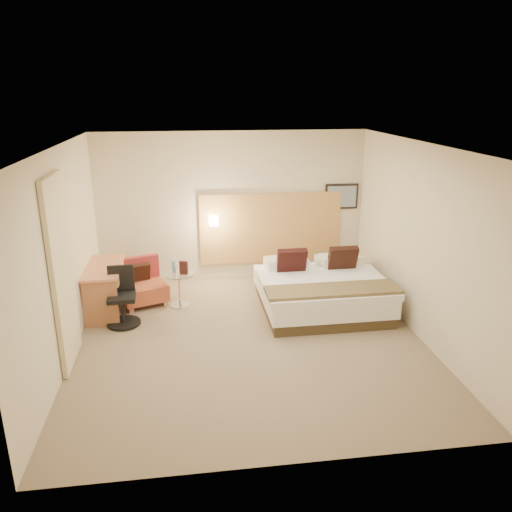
{
  "coord_description": "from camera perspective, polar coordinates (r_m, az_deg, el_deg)",
  "views": [
    {
      "loc": [
        -0.79,
        -6.27,
        3.36
      ],
      "look_at": [
        0.19,
        0.78,
        0.99
      ],
      "focal_mm": 35.0,
      "sensor_mm": 36.0,
      "label": 1
    }
  ],
  "objects": [
    {
      "name": "lounge_chair",
      "position": [
        8.44,
        -12.88,
        -3.35
      ],
      "size": [
        0.87,
        0.82,
        0.74
      ],
      "color": "tan",
      "rests_on": "floor"
    },
    {
      "name": "bed",
      "position": [
        8.09,
        7.38,
        -3.85
      ],
      "size": [
        2.0,
        1.92,
        0.96
      ],
      "color": "#3F321F",
      "rests_on": "floor"
    },
    {
      "name": "lamp_shade",
      "position": [
        8.92,
        -4.87,
        4.02
      ],
      "size": [
        0.15,
        0.15,
        0.15
      ],
      "primitive_type": "cube",
      "color": "#FFEDC6",
      "rests_on": "wall_back"
    },
    {
      "name": "wall_front",
      "position": [
        4.33,
        3.53,
        -9.25
      ],
      "size": [
        4.8,
        0.02,
        2.7
      ],
      "primitive_type": "cube",
      "color": "beige",
      "rests_on": "floor"
    },
    {
      "name": "desk",
      "position": [
        8.16,
        -16.79,
        -2.18
      ],
      "size": [
        0.57,
        1.22,
        0.76
      ],
      "color": "#D37D52",
      "rests_on": "floor"
    },
    {
      "name": "ceiling",
      "position": [
        6.35,
        -0.77,
        12.56
      ],
      "size": [
        4.8,
        5.0,
        0.02
      ],
      "primitive_type": "cube",
      "color": "white",
      "rests_on": "floor"
    },
    {
      "name": "art_canvas",
      "position": [
        9.35,
        9.78,
        6.7
      ],
      "size": [
        0.54,
        0.01,
        0.39
      ],
      "primitive_type": "cube",
      "color": "gray",
      "rests_on": "wall_back"
    },
    {
      "name": "side_table",
      "position": [
        8.21,
        -8.71,
        -3.6
      ],
      "size": [
        0.63,
        0.63,
        0.55
      ],
      "color": "silver",
      "rests_on": "floor"
    },
    {
      "name": "headboard_panel",
      "position": [
        9.18,
        1.68,
        3.22
      ],
      "size": [
        2.6,
        0.04,
        1.3
      ],
      "primitive_type": "cube",
      "color": "tan",
      "rests_on": "wall_back"
    },
    {
      "name": "curtain",
      "position": [
        6.58,
        -21.29,
        -1.87
      ],
      "size": [
        0.06,
        0.9,
        2.42
      ],
      "primitive_type": "cube",
      "color": "beige",
      "rests_on": "wall_left"
    },
    {
      "name": "bottle_a",
      "position": [
        8.16,
        -9.36,
        -1.18
      ],
      "size": [
        0.08,
        0.08,
        0.2
      ],
      "primitive_type": "cylinder",
      "rotation": [
        0.0,
        0.0,
        -0.33
      ],
      "color": "#83B7CB",
      "rests_on": "side_table"
    },
    {
      "name": "wall_left",
      "position": [
        6.78,
        -21.38,
        -0.13
      ],
      "size": [
        0.02,
        5.0,
        2.7
      ],
      "primitive_type": "cube",
      "color": "beige",
      "rests_on": "floor"
    },
    {
      "name": "wall_back",
      "position": [
        9.04,
        -2.74,
        5.57
      ],
      "size": [
        4.8,
        0.02,
        2.7
      ],
      "primitive_type": "cube",
      "color": "beige",
      "rests_on": "floor"
    },
    {
      "name": "menu_folder",
      "position": [
        8.04,
        -8.27,
        -1.34
      ],
      "size": [
        0.14,
        0.09,
        0.22
      ],
      "primitive_type": "cube",
      "rotation": [
        0.0,
        0.0,
        -0.33
      ],
      "color": "#391817",
      "rests_on": "side_table"
    },
    {
      "name": "floor",
      "position": [
        7.16,
        -0.68,
        -9.65
      ],
      "size": [
        4.8,
        5.0,
        0.02
      ],
      "primitive_type": "cube",
      "color": "#806E56",
      "rests_on": "ground"
    },
    {
      "name": "desk_chair",
      "position": [
        7.74,
        -15.03,
        -5.02
      ],
      "size": [
        0.52,
        0.52,
        0.88
      ],
      "color": "black",
      "rests_on": "floor"
    },
    {
      "name": "wall_right",
      "position": [
        7.32,
        18.36,
        1.53
      ],
      "size": [
        0.02,
        5.0,
        2.7
      ],
      "primitive_type": "cube",
      "color": "beige",
      "rests_on": "floor"
    },
    {
      "name": "lamp_arm",
      "position": [
        8.97,
        -4.9,
        4.11
      ],
      "size": [
        0.02,
        0.12,
        0.02
      ],
      "primitive_type": "cylinder",
      "rotation": [
        1.57,
        0.0,
        0.0
      ],
      "color": "silver",
      "rests_on": "wall_back"
    },
    {
      "name": "art_frame",
      "position": [
        9.37,
        9.74,
        6.73
      ],
      "size": [
        0.62,
        0.03,
        0.47
      ],
      "primitive_type": "cube",
      "color": "black",
      "rests_on": "wall_back"
    }
  ]
}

